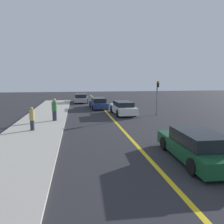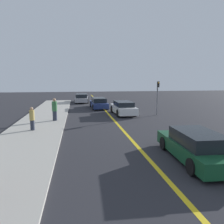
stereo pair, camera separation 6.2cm
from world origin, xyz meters
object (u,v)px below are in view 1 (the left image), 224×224
Objects in this scene: car_ahead_center at (123,108)px; car_parked_left_lot at (81,98)px; pedestrian_by_sign at (54,110)px; car_near_right_lane at (196,146)px; pedestrian_far_standing at (32,119)px; traffic_light at (157,94)px; car_far_distant at (98,103)px.

car_ahead_center is 12.35m from car_parked_left_lot.
car_ahead_center is 6.96m from pedestrian_by_sign.
car_near_right_lane is 1.05× the size of car_ahead_center.
traffic_light is at bearing 25.34° from pedestrian_far_standing.
car_ahead_center is 1.00× the size of car_parked_left_lot.
car_ahead_center is at bearing -71.24° from car_far_distant.
pedestrian_far_standing is (-7.52, -6.06, 0.25)m from car_ahead_center.
pedestrian_far_standing is (-3.69, -17.80, 0.27)m from car_parked_left_lot.
car_near_right_lane is at bearing -84.43° from car_far_distant.
traffic_light reaches higher than car_far_distant.
car_far_distant is (-2.47, 17.62, -0.02)m from car_near_right_lane.
car_near_right_lane is at bearing -54.95° from pedestrian_by_sign.
pedestrian_far_standing is 0.48× the size of traffic_light.
car_parked_left_lot is (-4.35, 24.34, -0.01)m from car_near_right_lane.
car_parked_left_lot is 14.61m from traffic_light.
pedestrian_far_standing is at bearing -154.66° from traffic_light.
car_near_right_lane is at bearing -89.79° from car_ahead_center.
traffic_light reaches higher than pedestrian_far_standing.
pedestrian_by_sign reaches higher than car_parked_left_lot.
pedestrian_by_sign reaches higher than pedestrian_far_standing.
car_far_distant is at bearing -71.22° from car_parked_left_lot.
car_parked_left_lot is at bearing 80.13° from pedestrian_by_sign.
car_far_distant is at bearing 63.31° from pedestrian_far_standing.
traffic_light is at bearing -19.90° from car_ahead_center.
car_far_distant is 3.07× the size of pedestrian_far_standing.
car_far_distant is 6.98m from car_parked_left_lot.
car_parked_left_lot is at bearing 102.52° from car_near_right_lane.
car_near_right_lane is 1.01× the size of car_far_distant.
pedestrian_by_sign is at bearing -96.77° from car_parked_left_lot.
car_near_right_lane is 3.11× the size of pedestrian_far_standing.
pedestrian_by_sign is (1.16, 3.27, 0.13)m from pedestrian_far_standing.
car_near_right_lane reaches higher than car_ahead_center.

